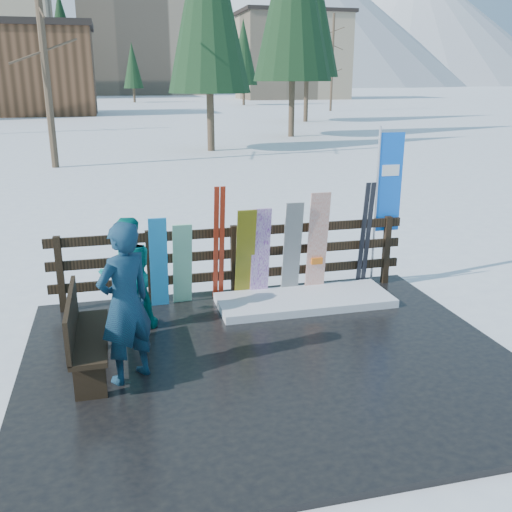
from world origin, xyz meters
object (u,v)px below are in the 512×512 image
object	(u,v)px
bench	(83,333)
rental_flag	(386,188)
snowboard_1	(182,265)
person_front	(125,303)
snowboard_4	(292,250)
snowboard_2	(245,255)
snowboard_5	(317,244)
person_back	(128,274)
snowboard_3	(260,254)
snowboard_0	(159,263)

from	to	relation	value
bench	rental_flag	xyz separation A→B (m)	(4.76, 2.08, 1.09)
snowboard_1	person_front	xyz separation A→B (m)	(-0.88, -2.06, 0.27)
bench	snowboard_4	world-z (taller)	snowboard_4
snowboard_2	snowboard_5	bearing A→B (deg)	-0.00
snowboard_5	rental_flag	size ratio (longest dim) A/B	0.64
snowboard_1	person_back	xyz separation A→B (m)	(-0.81, -0.63, 0.13)
snowboard_2	rental_flag	bearing A→B (deg)	6.37
bench	snowboard_3	size ratio (longest dim) A/B	1.01
bench	snowboard_4	distance (m)	3.59
snowboard_2	snowboard_4	size ratio (longest dim) A/B	0.97
snowboard_3	snowboard_5	xyz separation A→B (m)	(0.92, -0.00, 0.10)
snowboard_4	snowboard_2	bearing A→B (deg)	180.00
snowboard_1	snowboard_5	world-z (taller)	snowboard_5
snowboard_2	snowboard_3	size ratio (longest dim) A/B	1.01
snowboard_3	snowboard_5	size ratio (longest dim) A/B	0.89
rental_flag	snowboard_1	bearing A→B (deg)	-175.44
person_back	snowboard_4	bearing A→B (deg)	-177.73
snowboard_0	rental_flag	distance (m)	3.85
snowboard_2	person_front	distance (m)	2.77
snowboard_2	person_back	bearing A→B (deg)	-160.52
snowboard_0	snowboard_4	distance (m)	2.06
bench	rental_flag	bearing A→B (deg)	23.65
snowboard_4	person_front	distance (m)	3.31
snowboard_0	snowboard_2	world-z (taller)	snowboard_2
snowboard_4	person_back	size ratio (longest dim) A/B	0.99
snowboard_0	snowboard_5	size ratio (longest dim) A/B	0.86
snowboard_2	person_back	size ratio (longest dim) A/B	0.95
snowboard_4	snowboard_5	world-z (taller)	snowboard_5
snowboard_5	rental_flag	xyz separation A→B (m)	(1.26, 0.27, 0.77)
snowboard_3	person_front	distance (m)	2.94
snowboard_2	person_front	bearing A→B (deg)	-131.72
bench	person_front	distance (m)	0.70
snowboard_1	person_back	world-z (taller)	person_back
snowboard_4	snowboard_3	bearing A→B (deg)	180.00
snowboard_0	snowboard_4	bearing A→B (deg)	0.00
snowboard_2	snowboard_4	distance (m)	0.75
person_front	person_back	xyz separation A→B (m)	(0.07, 1.44, -0.15)
snowboard_0	person_back	distance (m)	0.78
bench	snowboard_0	xyz separation A→B (m)	(1.03, 1.81, 0.19)
snowboard_4	person_front	size ratio (longest dim) A/B	0.83
bench	snowboard_3	bearing A→B (deg)	35.12
person_front	snowboard_4	bearing A→B (deg)	-175.70
bench	snowboard_2	world-z (taller)	snowboard_2
person_back	bench	bearing A→B (deg)	52.87
snowboard_5	bench	bearing A→B (deg)	-152.62
snowboard_3	rental_flag	distance (m)	2.36
person_front	person_back	distance (m)	1.45
rental_flag	person_front	size ratio (longest dim) A/B	1.40
bench	rental_flag	size ratio (longest dim) A/B	0.58
snowboard_0	snowboard_1	distance (m)	0.35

